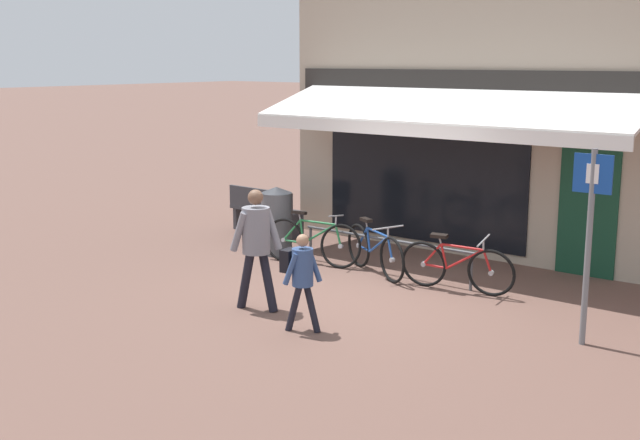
% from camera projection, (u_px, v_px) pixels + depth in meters
% --- Properties ---
extents(ground_plane, '(160.00, 160.00, 0.00)m').
position_uv_depth(ground_plane, '(349.00, 297.00, 11.15)').
color(ground_plane, brown).
extents(shop_front, '(7.03, 4.57, 5.93)m').
position_uv_depth(shop_front, '(507.00, 76.00, 14.10)').
color(shop_front, tan).
rests_on(shop_front, ground_plane).
extents(bike_rack_rail, '(3.03, 0.04, 0.57)m').
position_uv_depth(bike_rack_rail, '(385.00, 245.00, 12.24)').
color(bike_rack_rail, '#47494F').
rests_on(bike_rack_rail, ground_plane).
extents(bicycle_green, '(1.73, 0.65, 0.87)m').
position_uv_depth(bicycle_green, '(312.00, 241.00, 12.86)').
color(bicycle_green, black).
rests_on(bicycle_green, ground_plane).
extents(bicycle_blue, '(1.58, 0.85, 0.84)m').
position_uv_depth(bicycle_blue, '(375.00, 251.00, 12.24)').
color(bicycle_blue, black).
rests_on(bicycle_blue, ground_plane).
extents(bicycle_red, '(1.69, 0.52, 0.85)m').
position_uv_depth(bicycle_red, '(456.00, 267.00, 11.32)').
color(bicycle_red, black).
rests_on(bicycle_red, ground_plane).
extents(pedestrian_adult, '(0.61, 0.51, 1.62)m').
position_uv_depth(pedestrian_adult, '(256.00, 238.00, 10.39)').
color(pedestrian_adult, black).
rests_on(pedestrian_adult, ground_plane).
extents(pedestrian_child, '(0.48, 0.43, 1.22)m').
position_uv_depth(pedestrian_child, '(301.00, 271.00, 9.61)').
color(pedestrian_child, black).
rests_on(pedestrian_child, ground_plane).
extents(litter_bin, '(0.53, 0.53, 1.15)m').
position_uv_depth(litter_bin, '(277.00, 220.00, 13.50)').
color(litter_bin, '#515459').
rests_on(litter_bin, ground_plane).
extents(parking_sign, '(0.44, 0.07, 2.28)m').
position_uv_depth(parking_sign, '(590.00, 226.00, 9.03)').
color(parking_sign, slate).
rests_on(parking_sign, ground_plane).
extents(park_bench, '(1.62, 0.50, 0.87)m').
position_uv_depth(park_bench, '(265.00, 209.00, 15.12)').
color(park_bench, '#38383D').
rests_on(park_bench, ground_plane).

